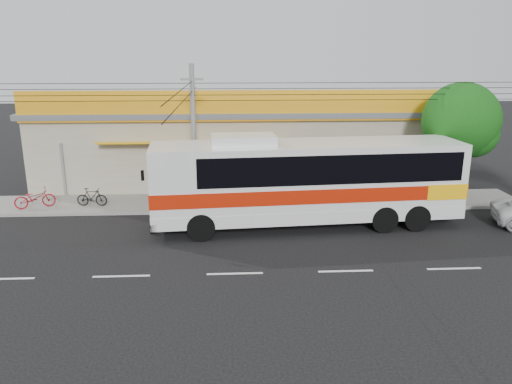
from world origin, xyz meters
TOP-DOWN VIEW (x-y plane):
  - ground at (0.00, 0.00)m, footprint 120.00×120.00m
  - sidewalk at (0.00, 6.00)m, footprint 30.00×3.20m
  - lane_markings at (0.00, -2.50)m, footprint 50.00×0.12m
  - storefront_building at (-0.01, 11.54)m, footprint 22.60×9.20m
  - coach_bus at (3.51, 2.48)m, footprint 13.85×3.91m
  - motorbike_red at (-9.80, 5.39)m, footprint 2.02×1.28m
  - motorbike_dark at (-7.05, 5.52)m, footprint 1.56×0.56m
  - utility_pole at (-1.81, 4.75)m, footprint 34.00×14.00m
  - tree_near at (11.42, 5.17)m, footprint 3.76×3.76m

SIDE VIEW (x-z plane):
  - ground at x=0.00m, z-range 0.00..0.00m
  - lane_markings at x=0.00m, z-range -0.01..0.01m
  - sidewalk at x=0.00m, z-range 0.00..0.15m
  - motorbike_dark at x=-7.05m, z-range 0.15..1.07m
  - motorbike_red at x=-9.80m, z-range 0.15..1.15m
  - coach_bus at x=3.51m, z-range 0.15..4.36m
  - storefront_building at x=-0.01m, z-range -0.55..5.15m
  - tree_near at x=11.42m, z-range 1.10..7.34m
  - utility_pole at x=-1.81m, z-range 2.31..9.43m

